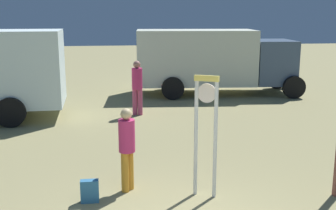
{
  "coord_description": "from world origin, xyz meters",
  "views": [
    {
      "loc": [
        -1.1,
        -5.2,
        3.32
      ],
      "look_at": [
        0.23,
        4.43,
        1.2
      ],
      "focal_mm": 44.72,
      "sensor_mm": 36.0,
      "label": 1
    }
  ],
  "objects_px": {
    "person_near_clock": "(127,145)",
    "backpack": "(90,191)",
    "person_distant": "(137,85)",
    "standing_clock": "(206,125)",
    "box_truck_far": "(212,59)"
  },
  "relations": [
    {
      "from": "backpack",
      "to": "person_distant",
      "type": "xyz_separation_m",
      "value": [
        1.3,
        6.54,
        0.81
      ]
    },
    {
      "from": "box_truck_far",
      "to": "standing_clock",
      "type": "bearing_deg",
      "value": -104.27
    },
    {
      "from": "standing_clock",
      "to": "backpack",
      "type": "height_order",
      "value": "standing_clock"
    },
    {
      "from": "backpack",
      "to": "person_distant",
      "type": "distance_m",
      "value": 6.72
    },
    {
      "from": "person_distant",
      "to": "standing_clock",
      "type": "bearing_deg",
      "value": -82.88
    },
    {
      "from": "backpack",
      "to": "person_distant",
      "type": "height_order",
      "value": "person_distant"
    },
    {
      "from": "person_near_clock",
      "to": "backpack",
      "type": "height_order",
      "value": "person_near_clock"
    },
    {
      "from": "backpack",
      "to": "box_truck_far",
      "type": "distance_m",
      "value": 11.01
    },
    {
      "from": "standing_clock",
      "to": "person_distant",
      "type": "height_order",
      "value": "standing_clock"
    },
    {
      "from": "person_near_clock",
      "to": "backpack",
      "type": "distance_m",
      "value": 1.07
    },
    {
      "from": "person_near_clock",
      "to": "backpack",
      "type": "relative_size",
      "value": 3.86
    },
    {
      "from": "standing_clock",
      "to": "box_truck_far",
      "type": "height_order",
      "value": "box_truck_far"
    },
    {
      "from": "standing_clock",
      "to": "backpack",
      "type": "relative_size",
      "value": 5.41
    },
    {
      "from": "person_near_clock",
      "to": "box_truck_far",
      "type": "bearing_deg",
      "value": 67.48
    },
    {
      "from": "standing_clock",
      "to": "backpack",
      "type": "distance_m",
      "value": 2.41
    }
  ]
}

